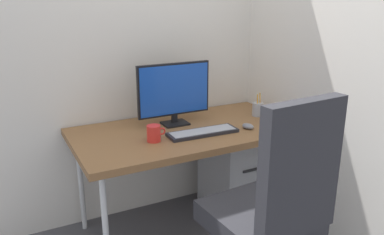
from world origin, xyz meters
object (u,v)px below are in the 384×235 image
object	(u,v)px
filing_cabinet	(236,172)
monitor	(174,91)
keyboard	(203,132)
mouse	(248,126)
coffee_mug	(154,133)
office_chair	(273,205)
pen_holder	(258,109)
notebook	(280,124)

from	to	relation	value
filing_cabinet	monitor	world-z (taller)	monitor
keyboard	mouse	distance (m)	0.31
monitor	coffee_mug	distance (m)	0.39
office_chair	mouse	distance (m)	0.75
filing_cabinet	coffee_mug	xyz separation A→B (m)	(-0.71, -0.17, 0.48)
pen_holder	notebook	size ratio (longest dim) A/B	1.03
monitor	pen_holder	bearing A→B (deg)	-9.68
monitor	keyboard	size ratio (longest dim) A/B	1.12
mouse	pen_holder	world-z (taller)	pen_holder
monitor	pen_holder	size ratio (longest dim) A/B	2.95
office_chair	keyboard	xyz separation A→B (m)	(0.00, 0.71, 0.15)
keyboard	filing_cabinet	bearing A→B (deg)	25.97
office_chair	keyboard	distance (m)	0.72
keyboard	notebook	xyz separation A→B (m)	(0.54, -0.08, 0.00)
mouse	notebook	world-z (taller)	mouse
office_chair	coffee_mug	xyz separation A→B (m)	(-0.32, 0.73, 0.19)
monitor	office_chair	bearing A→B (deg)	-85.92
pen_holder	coffee_mug	world-z (taller)	pen_holder
monitor	notebook	size ratio (longest dim) A/B	3.04
monitor	notebook	bearing A→B (deg)	-29.86
monitor	mouse	size ratio (longest dim) A/B	5.87
filing_cabinet	notebook	size ratio (longest dim) A/B	3.54
filing_cabinet	coffee_mug	distance (m)	0.87
filing_cabinet	mouse	size ratio (longest dim) A/B	6.84
mouse	pen_holder	xyz separation A→B (m)	(0.23, 0.21, 0.03)
coffee_mug	filing_cabinet	bearing A→B (deg)	13.40
keyboard	coffee_mug	size ratio (longest dim) A/B	3.88
keyboard	coffee_mug	xyz separation A→B (m)	(-0.32, 0.02, 0.04)
filing_cabinet	pen_holder	size ratio (longest dim) A/B	3.43
pen_holder	notebook	world-z (taller)	pen_holder
filing_cabinet	notebook	world-z (taller)	notebook
office_chair	notebook	bearing A→B (deg)	49.03
mouse	pen_holder	bearing A→B (deg)	30.90
keyboard	mouse	bearing A→B (deg)	-8.27
keyboard	coffee_mug	distance (m)	0.32
office_chair	coffee_mug	distance (m)	0.82
filing_cabinet	office_chair	bearing A→B (deg)	-113.76
office_chair	pen_holder	world-z (taller)	office_chair
filing_cabinet	coffee_mug	world-z (taller)	coffee_mug
pen_holder	coffee_mug	bearing A→B (deg)	-170.78
coffee_mug	office_chair	bearing A→B (deg)	-66.60
office_chair	coffee_mug	size ratio (longest dim) A/B	9.72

